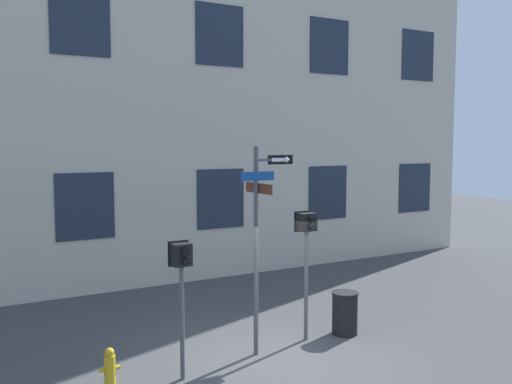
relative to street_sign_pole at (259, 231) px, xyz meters
The scene contains 7 objects.
ground_plane 2.47m from the street_sign_pole, 74.64° to the right, with size 60.00×60.00×0.00m, color #424244.
building_facade 7.88m from the street_sign_pole, 88.72° to the left, with size 24.00×0.63×14.42m.
street_sign_pole is the anchor object (origin of this frame).
pedestrian_signal_left 1.87m from the street_sign_pole, 167.99° to the right, with size 0.37×0.40×2.41m.
pedestrian_signal_right 1.28m from the street_sign_pole, ahead, with size 0.42×0.40×2.69m.
fire_hydrant 3.59m from the street_sign_pole, behind, with size 0.35×0.19×0.65m.
trash_bin 2.91m from the street_sign_pole, ahead, with size 0.57×0.57×0.91m.
Camera 1 is at (-5.58, -8.76, 4.12)m, focal length 40.00 mm.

